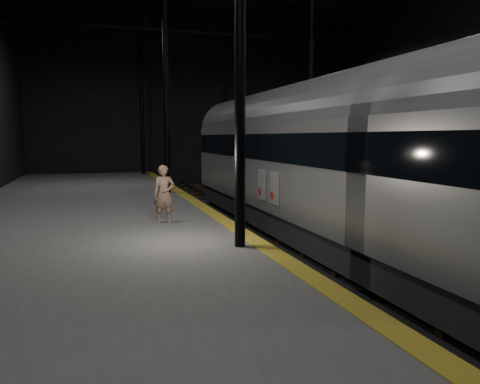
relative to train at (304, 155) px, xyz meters
name	(u,v)px	position (x,y,z in m)	size (l,w,h in m)	color
ground	(309,241)	(0.00, -0.52, -3.06)	(44.00, 44.00, 0.00)	black
platform_left	(86,241)	(-7.50, -0.52, -2.56)	(9.00, 43.80, 1.00)	#4B4B49
platform_right	(480,217)	(7.50, -0.52, -2.56)	(9.00, 43.80, 1.00)	#4B4B49
tactile_strip	(220,218)	(-3.25, -0.52, -2.05)	(0.50, 43.80, 0.01)	olive
track	(309,240)	(0.00, -0.52, -2.99)	(2.40, 43.00, 0.24)	#3F3328
train	(304,155)	(0.00, 0.00, 0.00)	(3.07, 20.50, 5.48)	#ACAEB4
woman	(164,194)	(-5.12, -0.71, -1.15)	(0.66, 0.43, 1.81)	tan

